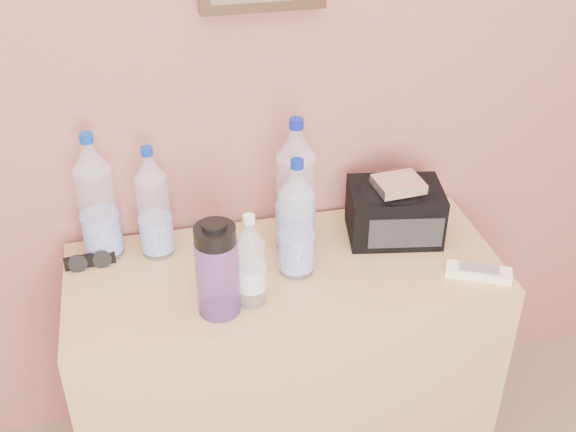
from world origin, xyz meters
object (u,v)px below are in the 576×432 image
at_px(pet_large_d, 297,224).
at_px(pet_small, 250,265).
at_px(ac_remote, 478,272).
at_px(toiletry_bag, 395,209).
at_px(dresser, 285,365).
at_px(pet_large_c, 296,193).
at_px(pet_large_a, 97,203).
at_px(foil_packet, 399,184).
at_px(sunglasses, 90,260).
at_px(pet_large_b, 154,208).
at_px(nalgene_bottle, 217,269).

relative_size(pet_large_d, pet_small, 1.31).
xyz_separation_m(ac_remote, toiletry_bag, (-0.15, 0.22, 0.07)).
relative_size(dresser, pet_large_c, 2.99).
height_order(pet_large_a, foil_packet, pet_large_a).
height_order(pet_large_c, foil_packet, pet_large_c).
height_order(pet_large_d, pet_small, pet_large_d).
distance_m(pet_large_a, pet_small, 0.44).
bearing_deg(ac_remote, sunglasses, -169.21).
distance_m(pet_small, ac_remote, 0.58).
distance_m(pet_small, foil_packet, 0.45).
distance_m(ac_remote, foil_packet, 0.30).
relative_size(toiletry_bag, foil_packet, 2.06).
bearing_deg(pet_large_b, nalgene_bottle, -65.24).
distance_m(pet_large_a, sunglasses, 0.15).
bearing_deg(pet_large_b, ac_remote, -20.00).
distance_m(pet_large_d, ac_remote, 0.47).
bearing_deg(pet_large_b, pet_large_c, -8.24).
relative_size(dresser, pet_large_b, 3.58).
xyz_separation_m(pet_small, nalgene_bottle, (-0.08, -0.01, 0.01)).
height_order(pet_large_b, pet_small, pet_large_b).
distance_m(pet_large_a, foil_packet, 0.76).
bearing_deg(pet_large_b, pet_large_a, 170.51).
xyz_separation_m(pet_large_a, pet_small, (0.34, -0.27, -0.05)).
bearing_deg(pet_large_c, toiletry_bag, -1.78).
distance_m(pet_large_a, pet_large_b, 0.14).
xyz_separation_m(sunglasses, foil_packet, (0.79, -0.07, 0.16)).
height_order(nalgene_bottle, ac_remote, nalgene_bottle).
relative_size(dresser, sunglasses, 8.63).
xyz_separation_m(toiletry_bag, foil_packet, (-0.01, -0.03, 0.09)).
relative_size(ac_remote, foil_packet, 1.38).
height_order(pet_small, sunglasses, pet_small).
height_order(ac_remote, toiletry_bag, toiletry_bag).
bearing_deg(ac_remote, foil_packet, 155.13).
relative_size(dresser, toiletry_bag, 4.56).
height_order(dresser, ac_remote, ac_remote).
bearing_deg(toiletry_bag, nalgene_bottle, -147.86).
xyz_separation_m(dresser, pet_small, (-0.11, -0.11, 0.45)).
bearing_deg(pet_large_a, toiletry_bag, -6.21).
bearing_deg(sunglasses, foil_packet, -9.59).
xyz_separation_m(pet_large_a, foil_packet, (0.75, -0.11, 0.02)).
bearing_deg(dresser, foil_packet, 8.79).
bearing_deg(toiletry_bag, pet_large_b, -175.66).
bearing_deg(sunglasses, pet_small, -36.08).
height_order(dresser, pet_large_d, pet_large_d).
bearing_deg(pet_large_a, dresser, -19.85).
bearing_deg(pet_large_d, sunglasses, 165.12).
xyz_separation_m(dresser, ac_remote, (0.46, -0.14, 0.35)).
relative_size(nalgene_bottle, foil_packet, 2.07).
bearing_deg(pet_large_c, foil_packet, -8.32).
height_order(pet_large_b, sunglasses, pet_large_b).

